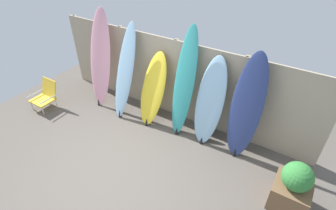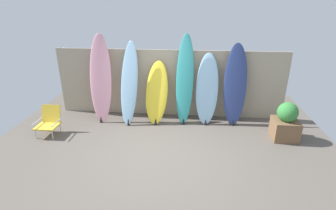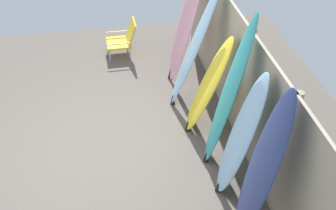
{
  "view_description": "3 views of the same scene",
  "coord_description": "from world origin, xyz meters",
  "px_view_note": "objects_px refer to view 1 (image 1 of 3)",
  "views": [
    {
      "loc": [
        2.47,
        -2.23,
        3.75
      ],
      "look_at": [
        0.48,
        0.95,
        1.05
      ],
      "focal_mm": 28.0,
      "sensor_mm": 36.0,
      "label": 1
    },
    {
      "loc": [
        0.61,
        -4.69,
        3.0
      ],
      "look_at": [
        0.07,
        0.87,
        0.74
      ],
      "focal_mm": 28.0,
      "sensor_mm": 36.0,
      "label": 2
    },
    {
      "loc": [
        5.0,
        0.01,
        4.53
      ],
      "look_at": [
        0.3,
        0.89,
        0.96
      ],
      "focal_mm": 50.0,
      "sensor_mm": 36.0,
      "label": 3
    }
  ],
  "objects_px": {
    "surfboard_pink_0": "(100,60)",
    "surfboard_skyblue_1": "(125,73)",
    "surfboard_teal_3": "(184,84)",
    "planter_box": "(293,188)",
    "surfboard_yellow_2": "(153,90)",
    "beach_chair": "(46,95)",
    "surfboard_skyblue_4": "(210,102)",
    "surfboard_navy_5": "(246,109)"
  },
  "relations": [
    {
      "from": "surfboard_pink_0",
      "to": "surfboard_skyblue_1",
      "type": "height_order",
      "value": "surfboard_pink_0"
    },
    {
      "from": "surfboard_teal_3",
      "to": "planter_box",
      "type": "bearing_deg",
      "value": -17.67
    },
    {
      "from": "surfboard_yellow_2",
      "to": "surfboard_teal_3",
      "type": "distance_m",
      "value": 0.79
    },
    {
      "from": "surfboard_yellow_2",
      "to": "beach_chair",
      "type": "relative_size",
      "value": 2.38
    },
    {
      "from": "surfboard_skyblue_4",
      "to": "surfboard_navy_5",
      "type": "bearing_deg",
      "value": 0.33
    },
    {
      "from": "surfboard_yellow_2",
      "to": "surfboard_teal_3",
      "type": "height_order",
      "value": "surfboard_teal_3"
    },
    {
      "from": "surfboard_pink_0",
      "to": "beach_chair",
      "type": "relative_size",
      "value": 3.4
    },
    {
      "from": "surfboard_skyblue_4",
      "to": "planter_box",
      "type": "distance_m",
      "value": 1.98
    },
    {
      "from": "surfboard_pink_0",
      "to": "planter_box",
      "type": "relative_size",
      "value": 2.52
    },
    {
      "from": "surfboard_skyblue_1",
      "to": "beach_chair",
      "type": "relative_size",
      "value": 3.13
    },
    {
      "from": "surfboard_pink_0",
      "to": "planter_box",
      "type": "xyz_separation_m",
      "value": [
        4.49,
        -0.68,
        -0.7
      ]
    },
    {
      "from": "surfboard_pink_0",
      "to": "surfboard_skyblue_4",
      "type": "distance_m",
      "value": 2.73
    },
    {
      "from": "surfboard_pink_0",
      "to": "surfboard_teal_3",
      "type": "bearing_deg",
      "value": 1.88
    },
    {
      "from": "surfboard_skyblue_1",
      "to": "planter_box",
      "type": "distance_m",
      "value": 3.84
    },
    {
      "from": "surfboard_pink_0",
      "to": "beach_chair",
      "type": "bearing_deg",
      "value": -136.87
    },
    {
      "from": "surfboard_skyblue_1",
      "to": "surfboard_skyblue_4",
      "type": "height_order",
      "value": "surfboard_skyblue_1"
    },
    {
      "from": "surfboard_yellow_2",
      "to": "surfboard_teal_3",
      "type": "relative_size",
      "value": 0.7
    },
    {
      "from": "planter_box",
      "to": "beach_chair",
      "type": "bearing_deg",
      "value": -177.16
    },
    {
      "from": "surfboard_teal_3",
      "to": "surfboard_navy_5",
      "type": "xyz_separation_m",
      "value": [
        1.25,
        0.0,
        -0.1
      ]
    },
    {
      "from": "surfboard_teal_3",
      "to": "beach_chair",
      "type": "xyz_separation_m",
      "value": [
        -3.16,
        -1.02,
        -0.78
      ]
    },
    {
      "from": "surfboard_yellow_2",
      "to": "beach_chair",
      "type": "bearing_deg",
      "value": -158.8
    },
    {
      "from": "surfboard_yellow_2",
      "to": "planter_box",
      "type": "height_order",
      "value": "surfboard_yellow_2"
    },
    {
      "from": "planter_box",
      "to": "surfboard_skyblue_4",
      "type": "bearing_deg",
      "value": 157.19
    },
    {
      "from": "beach_chair",
      "to": "surfboard_teal_3",
      "type": "bearing_deg",
      "value": 25.17
    },
    {
      "from": "surfboard_skyblue_1",
      "to": "planter_box",
      "type": "bearing_deg",
      "value": -9.49
    },
    {
      "from": "surfboard_navy_5",
      "to": "beach_chair",
      "type": "distance_m",
      "value": 4.59
    },
    {
      "from": "surfboard_navy_5",
      "to": "surfboard_pink_0",
      "type": "bearing_deg",
      "value": -178.75
    },
    {
      "from": "surfboard_yellow_2",
      "to": "surfboard_navy_5",
      "type": "xyz_separation_m",
      "value": [
        1.96,
        0.07,
        0.23
      ]
    },
    {
      "from": "surfboard_pink_0",
      "to": "surfboard_skyblue_1",
      "type": "xyz_separation_m",
      "value": [
        0.75,
        -0.05,
        -0.1
      ]
    },
    {
      "from": "surfboard_skyblue_1",
      "to": "surfboard_skyblue_4",
      "type": "distance_m",
      "value": 1.97
    },
    {
      "from": "surfboard_yellow_2",
      "to": "surfboard_teal_3",
      "type": "bearing_deg",
      "value": 5.33
    },
    {
      "from": "surfboard_skyblue_1",
      "to": "surfboard_yellow_2",
      "type": "height_order",
      "value": "surfboard_skyblue_1"
    },
    {
      "from": "surfboard_yellow_2",
      "to": "surfboard_pink_0",
      "type": "bearing_deg",
      "value": -179.82
    },
    {
      "from": "surfboard_teal_3",
      "to": "beach_chair",
      "type": "height_order",
      "value": "surfboard_teal_3"
    },
    {
      "from": "surfboard_skyblue_4",
      "to": "surfboard_teal_3",
      "type": "bearing_deg",
      "value": 179.99
    },
    {
      "from": "surfboard_skyblue_1",
      "to": "surfboard_skyblue_4",
      "type": "xyz_separation_m",
      "value": [
        1.97,
        0.12,
        -0.12
      ]
    },
    {
      "from": "surfboard_yellow_2",
      "to": "surfboard_teal_3",
      "type": "xyz_separation_m",
      "value": [
        0.71,
        0.07,
        0.34
      ]
    },
    {
      "from": "surfboard_skyblue_1",
      "to": "surfboard_pink_0",
      "type": "bearing_deg",
      "value": 176.19
    },
    {
      "from": "surfboard_teal_3",
      "to": "planter_box",
      "type": "height_order",
      "value": "surfboard_teal_3"
    },
    {
      "from": "surfboard_navy_5",
      "to": "planter_box",
      "type": "height_order",
      "value": "surfboard_navy_5"
    },
    {
      "from": "surfboard_pink_0",
      "to": "beach_chair",
      "type": "height_order",
      "value": "surfboard_pink_0"
    },
    {
      "from": "surfboard_pink_0",
      "to": "surfboard_skyblue_1",
      "type": "bearing_deg",
      "value": -3.81
    }
  ]
}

